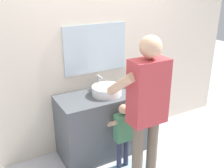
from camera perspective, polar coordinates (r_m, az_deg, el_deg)
ground_plane at (r=3.43m, az=1.27°, el=-16.54°), size 14.00×14.00×0.00m
back_wall at (r=3.34m, az=-3.96°, el=8.21°), size 4.40×0.10×2.70m
vanity_cabinet at (r=3.42m, az=-1.23°, el=-8.44°), size 1.22×0.54×0.81m
sink_basin at (r=3.20m, az=-1.13°, el=-1.37°), size 0.36×0.36×0.11m
faucet at (r=3.37m, az=-2.89°, el=0.28°), size 0.18×0.14×0.18m
toothbrush_cup at (r=3.43m, az=4.18°, el=0.08°), size 0.07×0.07×0.21m
child_toddler at (r=3.07m, az=2.32°, el=-10.15°), size 0.26×0.26×0.84m
adult_parent at (r=2.65m, az=7.54°, el=-3.64°), size 0.51×0.54×1.66m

